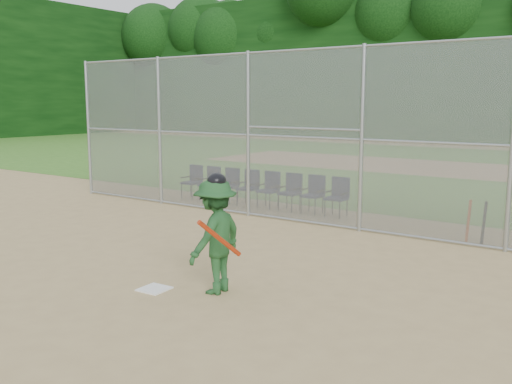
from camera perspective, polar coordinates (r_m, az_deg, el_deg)
The scene contains 16 objects.
ground at distance 9.23m, azimuth -9.10°, elevation -8.77°, with size 100.00×100.00×0.00m, color tan.
grass_strip at distance 25.18m, azimuth 20.82°, elevation 2.06°, with size 100.00×100.00×0.00m, color #3A6F21.
dirt_patch_far at distance 25.18m, azimuth 20.82°, elevation 2.06°, with size 24.00×24.00×0.00m, color tan.
backstop_fence at distance 12.86m, azimuth 6.48°, elevation 5.70°, with size 16.09×0.09×4.00m.
treeline at distance 27.10m, azimuth 22.59°, elevation 14.06°, with size 81.00×60.00×11.00m.
home_plate at distance 8.85m, azimuth -10.13°, elevation -9.52°, with size 0.41×0.41×0.02m, color white.
batter_at_plate at distance 8.40m, azimuth -4.07°, elevation -4.34°, with size 0.90×1.31×1.79m.
spare_bats at distance 12.28m, azimuth 21.15°, elevation -2.77°, with size 0.36×0.26×0.84m.
chair_0 at distance 16.79m, azimuth -6.50°, elevation 1.02°, with size 0.54×0.52×0.96m, color black, non-canonical shape.
chair_1 at distance 16.35m, azimuth -4.73°, elevation 0.83°, with size 0.54×0.52×0.96m, color black, non-canonical shape.
chair_2 at distance 15.93m, azimuth -2.86°, elevation 0.63°, with size 0.54×0.52×0.96m, color black, non-canonical shape.
chair_3 at distance 15.53m, azimuth -0.89°, elevation 0.42°, with size 0.54×0.52×0.96m, color black, non-canonical shape.
chair_4 at distance 15.14m, azimuth 1.18°, elevation 0.20°, with size 0.54×0.52×0.96m, color black, non-canonical shape.
chair_5 at distance 14.78m, azimuth 3.35°, elevation -0.03°, with size 0.54×0.52×0.96m, color black, non-canonical shape.
chair_6 at distance 14.44m, azimuth 5.64°, elevation -0.28°, with size 0.54×0.52×0.96m, color black, non-canonical shape.
chair_7 at distance 14.12m, azimuth 8.02°, elevation -0.53°, with size 0.54×0.52×0.96m, color black, non-canonical shape.
Camera 1 is at (6.18, -6.25, 2.80)m, focal length 40.00 mm.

